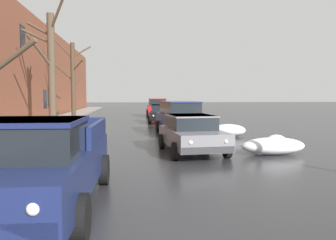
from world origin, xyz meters
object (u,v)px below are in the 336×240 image
at_px(pickup_truck_darkblue_approaching_near_lane, 42,163).
at_px(suv_darkblue_parked_kerbside_mid, 180,116).
at_px(bare_tree_mid_block, 51,67).
at_px(bare_tree_far_down_block, 73,79).
at_px(sedan_grey_parked_kerbside_close, 191,133).
at_px(suv_red_queued_behind_truck, 157,107).
at_px(sedan_black_parked_far_down_block, 161,113).

height_order(pickup_truck_darkblue_approaching_near_lane, suv_darkblue_parked_kerbside_mid, suv_darkblue_parked_kerbside_mid).
relative_size(bare_tree_mid_block, bare_tree_far_down_block, 1.11).
bearing_deg(bare_tree_mid_block, sedan_grey_parked_kerbside_close, -50.36).
height_order(sedan_grey_parked_kerbside_close, suv_red_queued_behind_truck, suv_red_queued_behind_truck).
xyz_separation_m(suv_darkblue_parked_kerbside_mid, suv_red_queued_behind_truck, (0.00, 15.44, 0.00)).
height_order(bare_tree_mid_block, pickup_truck_darkblue_approaching_near_lane, bare_tree_mid_block).
bearing_deg(sedan_grey_parked_kerbside_close, bare_tree_far_down_block, 113.41).
xyz_separation_m(sedan_grey_parked_kerbside_close, sedan_black_parked_far_down_block, (0.11, 13.71, -0.00)).
bearing_deg(sedan_black_parked_far_down_block, bare_tree_mid_block, -142.40).
bearing_deg(suv_red_queued_behind_truck, bare_tree_mid_block, -119.38).
relative_size(pickup_truck_darkblue_approaching_near_lane, suv_red_queued_behind_truck, 1.16).
xyz_separation_m(pickup_truck_darkblue_approaching_near_lane, suv_darkblue_parked_kerbside_mid, (4.34, 11.74, 0.11)).
bearing_deg(sedan_black_parked_far_down_block, pickup_truck_darkblue_approaching_near_lane, -101.61).
xyz_separation_m(sedan_grey_parked_kerbside_close, suv_red_queued_behind_truck, (0.42, 21.32, 0.24)).
bearing_deg(bare_tree_mid_block, suv_darkblue_parked_kerbside_mid, -18.49).
bearing_deg(bare_tree_far_down_block, sedan_grey_parked_kerbside_close, -66.59).
height_order(pickup_truck_darkblue_approaching_near_lane, sedan_black_parked_far_down_block, pickup_truck_darkblue_approaching_near_lane).
distance_m(bare_tree_mid_block, bare_tree_far_down_block, 7.56).
relative_size(sedan_black_parked_far_down_block, suv_red_queued_behind_truck, 0.86).
bearing_deg(sedan_grey_parked_kerbside_close, bare_tree_mid_block, 129.64).
bearing_deg(suv_darkblue_parked_kerbside_mid, sedan_black_parked_far_down_block, 92.28).
relative_size(sedan_grey_parked_kerbside_close, suv_red_queued_behind_truck, 0.87).
bearing_deg(suv_red_queued_behind_truck, suv_darkblue_parked_kerbside_mid, -90.01).
distance_m(bare_tree_mid_block, sedan_black_parked_far_down_block, 9.36).
distance_m(sedan_grey_parked_kerbside_close, sedan_black_parked_far_down_block, 13.71).
xyz_separation_m(sedan_grey_parked_kerbside_close, suv_darkblue_parked_kerbside_mid, (0.42, 5.88, 0.24)).
xyz_separation_m(bare_tree_far_down_block, suv_red_queued_behind_truck, (7.29, 5.44, -2.44)).
height_order(sedan_black_parked_far_down_block, suv_red_queued_behind_truck, suv_red_queued_behind_truck).
distance_m(suv_darkblue_parked_kerbside_mid, suv_red_queued_behind_truck, 15.44).
distance_m(bare_tree_far_down_block, suv_red_queued_behind_truck, 9.42).
bearing_deg(sedan_grey_parked_kerbside_close, suv_darkblue_parked_kerbside_mid, 85.93).
xyz_separation_m(bare_tree_mid_block, bare_tree_far_down_block, (0.02, 7.55, -0.39)).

